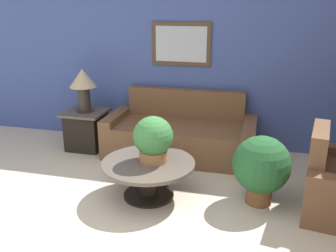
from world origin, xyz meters
TOP-DOWN VIEW (x-y plane):
  - ground_plane at (0.00, 0.00)m, footprint 20.00×20.00m
  - wall_back at (0.00, 2.91)m, footprint 7.74×0.09m
  - couch_main at (0.25, 2.40)m, footprint 2.11×0.94m
  - coffee_table at (0.16, 1.10)m, footprint 1.05×1.05m
  - side_table at (-1.19, 2.30)m, footprint 0.60×0.60m
  - table_lamp at (-1.19, 2.30)m, footprint 0.40×0.40m
  - potted_plant_on_table at (0.21, 1.14)m, footprint 0.45×0.45m
  - potted_plant_floor at (1.40, 1.26)m, footprint 0.63×0.63m

SIDE VIEW (x-z plane):
  - ground_plane at x=0.00m, z-range 0.00..0.00m
  - couch_main at x=0.25m, z-range -0.16..0.74m
  - side_table at x=-1.19m, z-range 0.01..0.59m
  - coffee_table at x=0.16m, z-range 0.10..0.53m
  - potted_plant_floor at x=1.40m, z-range 0.05..0.83m
  - potted_plant_on_table at x=0.21m, z-range 0.44..0.96m
  - table_lamp at x=-1.19m, z-range 0.69..1.32m
  - wall_back at x=0.00m, z-range 0.00..2.60m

